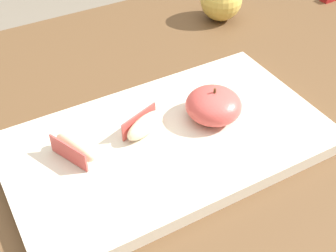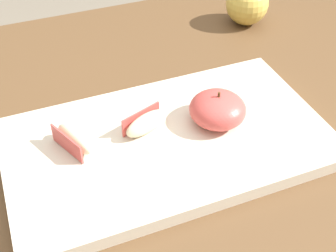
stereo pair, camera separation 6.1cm
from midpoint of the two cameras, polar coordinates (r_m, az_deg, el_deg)
The scene contains 6 objects.
dining_table at distance 0.78m, azimuth 5.84°, elevation -3.64°, with size 1.44×0.78×0.74m.
cutting_board at distance 0.64m, azimuth 2.77°, elevation -2.19°, with size 0.45×0.26×0.02m.
apple_half_skin_up at distance 0.65m, azimuth 8.81°, elevation 1.95°, with size 0.08×0.08×0.05m.
apple_wedge_front at distance 0.63m, azimuth 0.01°, elevation 0.26°, with size 0.07×0.05×0.03m.
apple_wedge_back at distance 0.61m, azimuth -9.04°, elevation -1.81°, with size 0.05×0.07×0.03m.
whole_apple_golden at distance 0.94m, azimuth 11.92°, elevation 14.87°, with size 0.08×0.08×0.09m.
Camera 2 is at (-0.25, -0.49, 1.19)m, focal length 48.13 mm.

